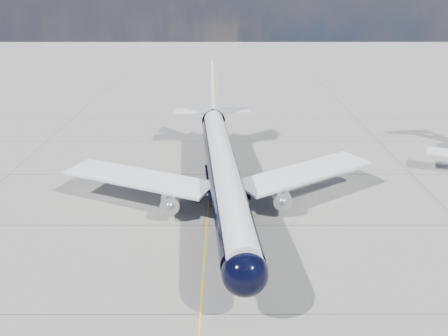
{
  "coord_description": "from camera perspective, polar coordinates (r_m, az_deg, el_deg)",
  "views": [
    {
      "loc": [
        1.99,
        -34.57,
        25.97
      ],
      "look_at": [
        2.04,
        17.89,
        4.0
      ],
      "focal_mm": 35.0,
      "sensor_mm": 36.0,
      "label": 1
    }
  ],
  "objects": [
    {
      "name": "main_airliner",
      "position": [
        55.71,
        -0.15,
        0.09
      ],
      "size": [
        41.38,
        50.53,
        14.59
      ],
      "rotation": [
        0.0,
        0.0,
        0.08
      ],
      "color": "black",
      "rests_on": "ground"
    },
    {
      "name": "taxiway_centerline",
      "position": [
        65.01,
        -1.81,
        -0.83
      ],
      "size": [
        0.16,
        160.0,
        0.01
      ],
      "primitive_type": "cube",
      "color": "yellow",
      "rests_on": "ground"
    },
    {
      "name": "ground",
      "position": [
        69.62,
        -1.69,
        0.81
      ],
      "size": [
        320.0,
        320.0,
        0.0
      ],
      "primitive_type": "plane",
      "color": "gray",
      "rests_on": "ground"
    }
  ]
}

